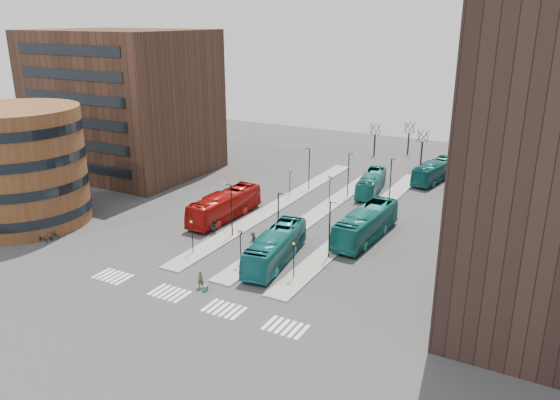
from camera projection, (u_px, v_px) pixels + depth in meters
The scene contains 23 objects.
ground at pixel (148, 316), 45.83m from camera, with size 160.00×160.00×0.00m, color #2F2F31.
island_left at pixel (278, 205), 72.55m from camera, with size 2.50×45.00×0.15m, color gray.
island_mid at pixel (319, 212), 69.82m from camera, with size 2.50×45.00×0.15m, color gray.
island_right at pixel (364, 220), 67.09m from camera, with size 2.50×45.00×0.15m, color gray.
suitcase at pixel (205, 288), 49.87m from camera, with size 0.43×0.35×0.54m, color navy.
red_bus at pixel (225, 206), 67.33m from camera, with size 2.87×12.26×3.41m, color #9B0F0B.
teal_bus_a at pixel (275, 247), 55.38m from camera, with size 2.77×11.83×3.29m, color #15696C.
teal_bus_b at pixel (371, 183), 77.23m from camera, with size 2.44×10.43×2.90m, color #156D6B.
teal_bus_c at pixel (366, 224), 61.27m from camera, with size 2.94×12.57×3.50m, color #166F6B.
teal_bus_d at pixel (434, 171), 82.77m from camera, with size 2.64×11.30×3.15m, color #125D5D.
traveller at pixel (201, 280), 50.29m from camera, with size 0.61×0.40×1.68m, color #46422A.
commuter_a at pixel (214, 227), 62.59m from camera, with size 0.90×0.70×1.84m, color black.
commuter_b at pixel (259, 247), 57.32m from camera, with size 1.03×0.43×1.76m, color black.
commuter_c at pixel (253, 240), 59.23m from camera, with size 1.13×0.65×1.75m, color black.
bicycle_near at pixel (42, 239), 60.56m from camera, with size 0.54×1.54×0.81m, color gray.
bicycle_mid at pixel (49, 236), 61.29m from camera, with size 0.43×1.53×0.92m, color gray.
bicycle_far at pixel (52, 234), 61.65m from camera, with size 0.64×1.82×0.96m, color gray.
crosswalk_stripes at pixel (194, 300), 48.36m from camera, with size 22.35×2.40×0.01m.
round_building at pixel (20, 166), 64.66m from camera, with size 15.16×15.16×14.00m.
office_block at pixel (124, 102), 86.03m from camera, with size 25.00×20.12×22.00m.
sign_poles at pixel (292, 211), 63.44m from camera, with size 12.45×22.12×3.65m.
lamp_posts at pixel (318, 191), 66.75m from camera, with size 14.04×20.24×6.12m.
bare_trees at pixel (401, 143), 95.81m from camera, with size 10.97×8.14×5.90m.
Camera 1 is at (29.13, -29.99, 23.90)m, focal length 35.00 mm.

